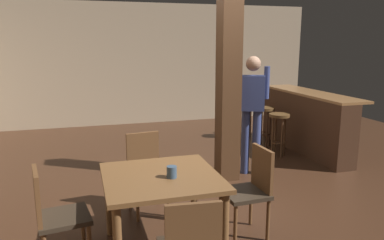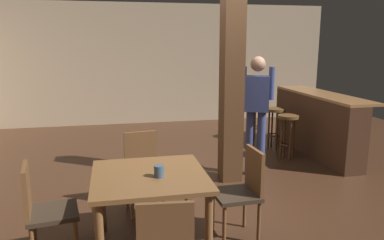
{
  "view_description": "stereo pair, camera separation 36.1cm",
  "coord_description": "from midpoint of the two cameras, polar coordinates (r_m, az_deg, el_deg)",
  "views": [
    {
      "loc": [
        -1.58,
        -4.34,
        1.91
      ],
      "look_at": [
        -0.28,
        0.04,
        0.96
      ],
      "focal_mm": 35.0,
      "sensor_mm": 36.0,
      "label": 1
    },
    {
      "loc": [
        -1.23,
        -4.43,
        1.91
      ],
      "look_at": [
        -0.28,
        0.04,
        0.96
      ],
      "focal_mm": 35.0,
      "sensor_mm": 36.0,
      "label": 2
    }
  ],
  "objects": [
    {
      "name": "bar_stool_far",
      "position": [
        7.53,
        11.3,
        1.07
      ],
      "size": [
        0.33,
        0.33,
        0.73
      ],
      "color": "#4C3319",
      "rests_on": "ground_plane"
    },
    {
      "name": "bar_stool_mid",
      "position": [
        6.96,
        13.99,
        0.22
      ],
      "size": [
        0.35,
        0.35,
        0.74
      ],
      "color": "#4C3319",
      "rests_on": "ground_plane"
    },
    {
      "name": "chair_east",
      "position": [
        3.77,
        10.55,
        -10.27
      ],
      "size": [
        0.44,
        0.44,
        0.89
      ],
      "color": "#2D2319",
      "rests_on": "ground_plane"
    },
    {
      "name": "bar_stool_near",
      "position": [
        6.4,
        15.98,
        -0.94
      ],
      "size": [
        0.34,
        0.34,
        0.74
      ],
      "color": "#4C3319",
      "rests_on": "ground_plane"
    },
    {
      "name": "pillar",
      "position": [
        5.11,
        8.1,
        5.93
      ],
      "size": [
        0.28,
        0.28,
        2.8
      ],
      "primitive_type": "cube",
      "color": "#422816",
      "rests_on": "ground_plane"
    },
    {
      "name": "napkin_cup",
      "position": [
        3.33,
        -1.95,
        -7.86
      ],
      "size": [
        0.09,
        0.09,
        0.11
      ],
      "primitive_type": "cylinder",
      "color": "#33475B",
      "rests_on": "dining_table"
    },
    {
      "name": "bar_counter",
      "position": [
        6.87,
        19.73,
        -0.46
      ],
      "size": [
        0.56,
        2.38,
        1.05
      ],
      "color": "brown",
      "rests_on": "ground_plane"
    },
    {
      "name": "ground_plane",
      "position": [
        4.99,
        5.36,
        -10.79
      ],
      "size": [
        10.8,
        10.8,
        0.0
      ],
      "primitive_type": "plane",
      "color": "#382114"
    },
    {
      "name": "dining_table",
      "position": [
        3.46,
        -3.46,
        -10.01
      ],
      "size": [
        1.03,
        1.03,
        0.74
      ],
      "color": "brown",
      "rests_on": "ground_plane"
    },
    {
      "name": "chair_west",
      "position": [
        3.49,
        -18.98,
        -12.61
      ],
      "size": [
        0.48,
        0.48,
        0.89
      ],
      "color": "#2D2319",
      "rests_on": "ground_plane"
    },
    {
      "name": "standing_person",
      "position": [
        5.41,
        11.7,
        1.87
      ],
      "size": [
        0.46,
        0.32,
        1.72
      ],
      "color": "navy",
      "rests_on": "ground_plane"
    },
    {
      "name": "wall_back",
      "position": [
        9.01,
        -3.11,
        8.51
      ],
      "size": [
        8.0,
        0.1,
        2.8
      ],
      "primitive_type": "cube",
      "color": "gray",
      "rests_on": "ground_plane"
    },
    {
      "name": "chair_north",
      "position": [
        4.33,
        -5.12,
        -7.21
      ],
      "size": [
        0.47,
        0.47,
        0.89
      ],
      "color": "#2D2319",
      "rests_on": "ground_plane"
    }
  ]
}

